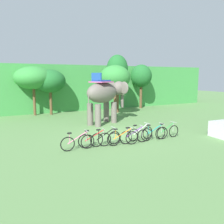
{
  "coord_description": "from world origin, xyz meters",
  "views": [
    {
      "loc": [
        -6.79,
        -11.92,
        3.54
      ],
      "look_at": [
        -0.09,
        1.0,
        1.3
      ],
      "focal_mm": 37.36,
      "sensor_mm": 36.0,
      "label": 1
    }
  ],
  "objects": [
    {
      "name": "elephant",
      "position": [
        0.77,
        3.75,
        2.2
      ],
      "size": [
        4.18,
        2.93,
        3.78
      ],
      "color": "#665E56",
      "rests_on": "ground"
    },
    {
      "name": "bike_orange",
      "position": [
        -0.91,
        -1.81,
        0.39
      ],
      "size": [
        1.69,
        0.53,
        0.92
      ],
      "color": "black",
      "rests_on": "ground"
    },
    {
      "name": "ground_plane",
      "position": [
        0.0,
        0.0,
        0.0
      ],
      "size": [
        80.0,
        80.0,
        0.0
      ],
      "primitive_type": "plane",
      "color": "#567F47"
    },
    {
      "name": "bike_pink",
      "position": [
        -3.25,
        -1.49,
        0.39
      ],
      "size": [
        1.71,
        0.52,
        0.92
      ],
      "color": "black",
      "rests_on": "ground"
    },
    {
      "name": "tree_right",
      "position": [
        3.02,
        6.4,
        3.41
      ],
      "size": [
        2.71,
        2.71,
        4.51
      ],
      "color": "brown",
      "rests_on": "ground"
    },
    {
      "name": "tree_far_left",
      "position": [
        8.01,
        9.62,
        3.54
      ],
      "size": [
        2.33,
        2.33,
        4.81
      ],
      "color": "brown",
      "rests_on": "ground"
    },
    {
      "name": "tree_left",
      "position": [
        4.15,
        8.05,
        4.14
      ],
      "size": [
        2.06,
        2.06,
        5.58
      ],
      "color": "brown",
      "rests_on": "ground"
    },
    {
      "name": "bike_white",
      "position": [
        0.47,
        -1.4,
        0.39
      ],
      "size": [
        1.71,
        0.52,
        0.92
      ],
      "color": "black",
      "rests_on": "ground"
    },
    {
      "name": "foliage_hedge",
      "position": [
        0.0,
        13.7,
        2.34
      ],
      "size": [
        36.0,
        6.0,
        4.67
      ],
      "primitive_type": "cube",
      "color": "#3D8E42",
      "rests_on": "ground"
    },
    {
      "name": "bike_red",
      "position": [
        -2.33,
        -1.46,
        0.39
      ],
      "size": [
        1.69,
        0.52,
        0.92
      ],
      "color": "black",
      "rests_on": "ground"
    },
    {
      "name": "bike_purple",
      "position": [
        -0.18,
        -1.76,
        0.39
      ],
      "size": [
        1.71,
        0.52,
        0.92
      ],
      "color": "black",
      "rests_on": "ground"
    },
    {
      "name": "tree_far_right",
      "position": [
        -3.36,
        10.03,
        3.39
      ],
      "size": [
        3.4,
        3.4,
        4.42
      ],
      "color": "brown",
      "rests_on": "ground"
    },
    {
      "name": "bike_black",
      "position": [
        -1.74,
        -1.46,
        0.39
      ],
      "size": [
        1.71,
        0.52,
        0.92
      ],
      "color": "black",
      "rests_on": "ground"
    },
    {
      "name": "bike_green",
      "position": [
        2.04,
        -1.79,
        0.39
      ],
      "size": [
        1.71,
        0.52,
        0.92
      ],
      "color": "black",
      "rests_on": "ground"
    },
    {
      "name": "bike_teal",
      "position": [
        1.16,
        -1.76,
        0.39
      ],
      "size": [
        1.7,
        0.52,
        0.92
      ],
      "color": "black",
      "rests_on": "ground"
    },
    {
      "name": "tree_center",
      "position": [
        -1.94,
        9.75,
        3.09
      ],
      "size": [
        2.82,
        2.82,
        4.15
      ],
      "color": "brown",
      "rests_on": "ground"
    }
  ]
}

